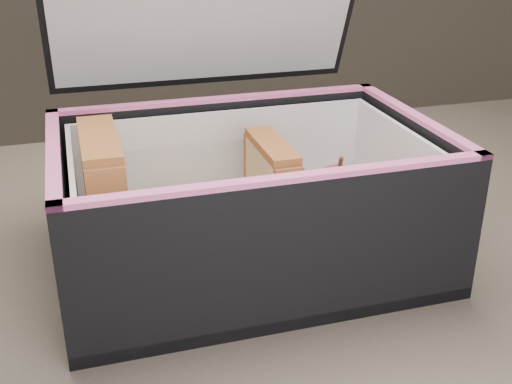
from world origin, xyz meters
TOP-DOWN VIEW (x-y plane):
  - kitchen_table at (0.00, 0.00)m, footprint 1.20×0.80m
  - lunch_bag at (-0.03, 0.02)m, footprint 0.32×0.29m
  - plastic_tub at (-0.07, 0.01)m, footprint 0.19×0.14m
  - sandwich_left at (-0.15, 0.01)m, footprint 0.03×0.10m
  - sandwich_right at (-0.00, 0.01)m, footprint 0.02×0.09m
  - carrot_sticks at (-0.08, 0.02)m, footprint 0.04×0.14m
  - paper_napkin at (0.06, 0.02)m, footprint 0.08×0.09m
  - red_apple at (0.06, 0.01)m, footprint 0.08×0.08m

SIDE VIEW (x-z plane):
  - kitchen_table at x=0.00m, z-range 0.28..1.03m
  - paper_napkin at x=0.06m, z-range 0.76..0.77m
  - carrot_sticks at x=-0.08m, z-range 0.77..0.80m
  - red_apple at x=0.06m, z-range 0.77..0.84m
  - plastic_tub at x=-0.07m, z-range 0.76..0.84m
  - sandwich_right at x=0.00m, z-range 0.77..0.86m
  - lunch_bag at x=-0.03m, z-range 0.66..0.98m
  - sandwich_left at x=-0.15m, z-range 0.77..0.88m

